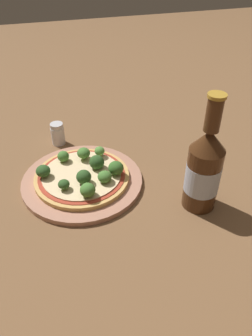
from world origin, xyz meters
name	(u,v)px	position (x,y,z in m)	size (l,w,h in m)	color
ground_plane	(83,183)	(0.00, 0.00, 0.00)	(3.00, 3.00, 0.00)	brown
plate	(83,180)	(0.00, 0.00, 0.01)	(0.27, 0.27, 0.01)	tan
pizza	(81,175)	(0.00, 0.00, 0.02)	(0.21, 0.21, 0.01)	tan
broccoli_floret_0	(84,153)	(0.02, 0.05, 0.04)	(0.03, 0.03, 0.03)	#89A866
broccoli_floret_1	(116,168)	(0.07, -0.02, 0.04)	(0.03, 0.03, 0.03)	#89A866
broccoli_floret_2	(83,177)	(0.00, -0.03, 0.04)	(0.03, 0.03, 0.03)	#89A866
broccoli_floret_3	(64,184)	(-0.04, -0.04, 0.04)	(0.02, 0.02, 0.02)	#89A866
broccoli_floret_4	(43,171)	(-0.08, 0.01, 0.04)	(0.03, 0.03, 0.03)	#89A866
broccoli_floret_5	(100,151)	(0.05, 0.05, 0.04)	(0.02, 0.02, 0.03)	#89A866
broccoli_floret_6	(97,162)	(0.04, 0.01, 0.04)	(0.03, 0.03, 0.03)	#89A866
broccoli_floret_7	(63,156)	(-0.03, 0.06, 0.04)	(0.03, 0.03, 0.03)	#89A866
broccoli_floret_8	(105,177)	(0.04, -0.04, 0.04)	(0.03, 0.03, 0.03)	#89A866
broccoli_floret_9	(90,190)	(0.00, -0.07, 0.04)	(0.03, 0.03, 0.03)	#89A866
beer_bottle	(204,169)	(0.22, -0.14, 0.09)	(0.07, 0.07, 0.25)	#472814
pepper_shaker	(58,134)	(-0.03, 0.18, 0.03)	(0.03, 0.03, 0.06)	silver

